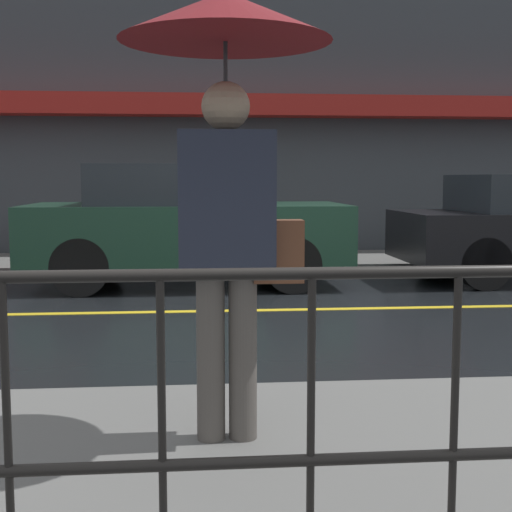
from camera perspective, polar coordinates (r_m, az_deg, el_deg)
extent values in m
plane|color=black|center=(7.52, 2.40, -4.34)|extent=(80.00, 80.00, 0.00)
cube|color=#60605E|center=(3.44, 12.36, -16.55)|extent=(28.00, 2.58, 0.11)
cube|color=#60605E|center=(11.50, -0.28, -0.39)|extent=(28.00, 2.09, 0.11)
cube|color=gold|center=(7.52, 2.40, -4.31)|extent=(25.20, 0.12, 0.01)
cube|color=#383D42|center=(12.71, -0.76, 13.02)|extent=(28.00, 0.30, 5.77)
cube|color=maroon|center=(12.26, -0.60, 11.94)|extent=(16.80, 0.55, 0.35)
cylinder|color=black|center=(2.18, -19.21, -14.73)|extent=(0.02, 0.02, 1.00)
cylinder|color=black|center=(2.12, -7.50, -15.04)|extent=(0.02, 0.02, 1.00)
cylinder|color=black|center=(2.15, 4.40, -14.74)|extent=(0.02, 0.02, 1.00)
cylinder|color=black|center=(2.26, 15.53, -13.91)|extent=(0.02, 0.02, 1.00)
cylinder|color=#4C4742|center=(3.48, -3.64, -7.96)|extent=(0.14, 0.14, 0.83)
cylinder|color=#4C4742|center=(3.49, -1.06, -7.92)|extent=(0.14, 0.14, 0.83)
cube|color=#232838|center=(3.38, -2.41, 4.39)|extent=(0.45, 0.27, 0.66)
sphere|color=gray|center=(3.40, -2.44, 11.88)|extent=(0.23, 0.23, 0.23)
cylinder|color=#262628|center=(3.39, -2.43, 10.63)|extent=(0.02, 0.02, 0.74)
cone|color=maroon|center=(3.46, -2.47, 18.59)|extent=(0.99, 0.99, 0.22)
cube|color=brown|center=(3.42, 1.76, 0.40)|extent=(0.24, 0.12, 0.30)
cube|color=#193828|center=(9.27, -5.48, 1.83)|extent=(4.05, 1.87, 0.76)
cube|color=#1E2328|center=(9.25, -6.53, 5.70)|extent=(2.11, 1.72, 0.50)
cylinder|color=black|center=(10.20, 1.63, 0.41)|extent=(0.69, 0.22, 0.69)
cylinder|color=black|center=(8.57, 2.94, -0.70)|extent=(0.69, 0.22, 0.69)
cylinder|color=black|center=(10.21, -12.51, 0.27)|extent=(0.69, 0.22, 0.69)
cylinder|color=black|center=(8.58, -13.89, -0.86)|extent=(0.69, 0.22, 0.69)
cylinder|color=black|center=(10.72, 14.46, 0.42)|extent=(0.66, 0.22, 0.66)
cylinder|color=black|center=(9.25, 17.78, -0.58)|extent=(0.66, 0.22, 0.66)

